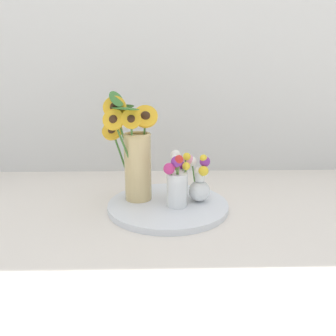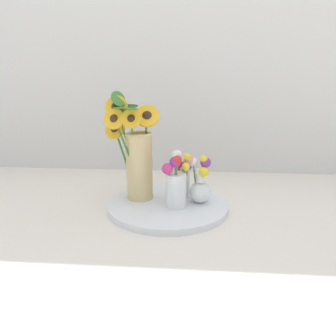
% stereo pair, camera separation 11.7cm
% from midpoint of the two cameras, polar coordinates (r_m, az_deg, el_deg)
% --- Properties ---
extents(ground_plane, '(6.00, 6.00, 0.00)m').
position_cam_midpoint_polar(ground_plane, '(1.16, 3.53, -8.35)').
color(ground_plane, silver).
extents(wall_back, '(3.60, 0.06, 1.40)m').
position_cam_midpoint_polar(wall_back, '(1.66, 4.44, 23.67)').
color(wall_back, silver).
rests_on(wall_back, ground_plane).
extents(serving_tray, '(0.44, 0.44, 0.02)m').
position_cam_midpoint_polar(serving_tray, '(1.22, 2.77, -6.59)').
color(serving_tray, silver).
rests_on(serving_tray, ground_plane).
extents(mason_jar_sunflowers, '(0.21, 0.23, 0.41)m').
position_cam_midpoint_polar(mason_jar_sunflowers, '(1.21, -2.76, 2.22)').
color(mason_jar_sunflowers, '#D1B77A').
rests_on(mason_jar_sunflowers, serving_tray).
extents(vase_small_center, '(0.10, 0.11, 0.19)m').
position_cam_midpoint_polar(vase_small_center, '(1.15, 4.31, -2.86)').
color(vase_small_center, white).
rests_on(vase_small_center, serving_tray).
extents(vase_bulb_right, '(0.09, 0.08, 0.18)m').
position_cam_midpoint_polar(vase_bulb_right, '(1.20, 8.44, -2.83)').
color(vase_bulb_right, white).
rests_on(vase_bulb_right, serving_tray).
extents(vase_small_back, '(0.09, 0.10, 0.19)m').
position_cam_midpoint_polar(vase_small_back, '(1.24, 5.06, -1.15)').
color(vase_small_back, white).
rests_on(vase_small_back, serving_tray).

